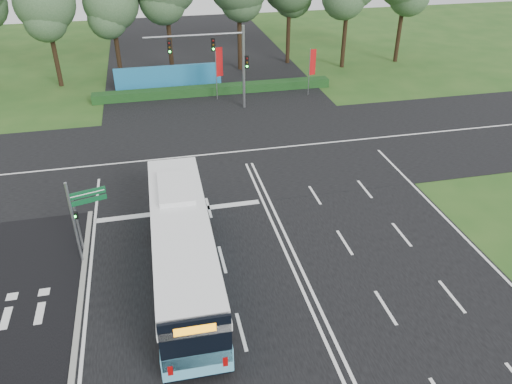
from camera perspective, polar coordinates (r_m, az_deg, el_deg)
ground at (r=26.19m, az=3.32°, el=-6.79°), size 120.00×120.00×0.00m
road_main at (r=26.17m, az=3.32°, el=-6.76°), size 20.00×120.00×0.04m
road_cross at (r=36.14m, az=-1.78°, el=4.64°), size 120.00×14.00×0.05m
bike_path at (r=24.10m, az=-25.46°, el=-14.35°), size 5.00×18.00×0.06m
kerb_strip at (r=23.55m, az=-19.68°, el=-13.95°), size 0.25×18.00×0.12m
city_bus at (r=23.61m, az=-8.39°, el=-6.28°), size 2.92×12.79×3.66m
pedestrian_signal at (r=26.81m, az=-19.77°, el=-3.19°), size 0.29×0.41×3.24m
street_sign at (r=25.40m, az=-19.48°, el=-2.23°), size 1.74×0.55×4.60m
banner_flag_mid at (r=45.20m, az=-4.32°, el=14.22°), size 0.68×0.27×4.78m
banner_flag_right at (r=46.50m, az=6.40°, el=14.24°), size 0.63×0.16×4.32m
traffic_light_gantry at (r=42.38m, az=-3.89°, el=15.30°), size 8.41×0.28×7.00m
hedge at (r=47.40m, az=-4.76°, el=11.56°), size 22.00×1.20×0.80m
blue_hoarding at (r=49.21m, az=-9.97°, el=12.80°), size 10.00×0.30×2.20m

